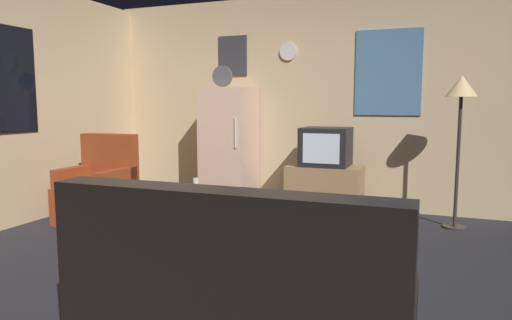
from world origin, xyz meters
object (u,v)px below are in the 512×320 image
object	(u,v)px
crt_tv	(326,147)
book_stack	(375,219)
fridge	(229,147)
standing_lamp	(461,98)
mug_ceramic_tan	(164,195)
mug_ceramic_white	(167,191)
wine_glass	(196,186)
coffee_table	(184,221)
armchair	(99,191)
couch	(239,299)
tv_stand	(325,191)
remote_control	(198,194)

from	to	relation	value
crt_tv	book_stack	size ratio (longest dim) A/B	2.70
fridge	standing_lamp	size ratio (longest dim) A/B	1.11
mug_ceramic_tan	mug_ceramic_white	bearing A→B (deg)	112.59
standing_lamp	wine_glass	xyz separation A→B (m)	(-2.27, -1.47, -0.81)
crt_tv	coffee_table	bearing A→B (deg)	-120.05
armchair	couch	xyz separation A→B (m)	(2.57, -2.05, -0.03)
tv_stand	mug_ceramic_white	world-z (taller)	tv_stand
standing_lamp	mug_ceramic_tan	xyz separation A→B (m)	(-2.41, -1.79, -0.84)
mug_ceramic_tan	standing_lamp	bearing A→B (deg)	36.65
fridge	standing_lamp	bearing A→B (deg)	-4.25
couch	crt_tv	bearing A→B (deg)	94.72
tv_stand	crt_tv	world-z (taller)	crt_tv
standing_lamp	mug_ceramic_white	xyz separation A→B (m)	(-2.47, -1.64, -0.84)
standing_lamp	armchair	xyz separation A→B (m)	(-3.70, -1.09, -1.02)
mug_ceramic_white	couch	bearing A→B (deg)	-48.11
tv_stand	coffee_table	bearing A→B (deg)	-119.93
remote_control	book_stack	size ratio (longest dim) A/B	0.75
tv_stand	mug_ceramic_tan	xyz separation A→B (m)	(-1.01, -1.83, 0.22)
standing_lamp	fridge	bearing A→B (deg)	175.75
tv_stand	wine_glass	world-z (taller)	wine_glass
wine_glass	book_stack	world-z (taller)	wine_glass
fridge	wine_glass	bearing A→B (deg)	-75.98
tv_stand	remote_control	distance (m)	1.76
coffee_table	tv_stand	bearing A→B (deg)	60.07
standing_lamp	mug_ceramic_tan	distance (m)	3.12
tv_stand	coffee_table	xyz separation A→B (m)	(-0.94, -1.63, -0.06)
standing_lamp	remote_control	distance (m)	2.83
crt_tv	standing_lamp	world-z (taller)	standing_lamp
remote_control	tv_stand	bearing A→B (deg)	43.48
wine_glass	mug_ceramic_tan	bearing A→B (deg)	-112.96
coffee_table	mug_ceramic_white	size ratio (longest dim) A/B	8.00
tv_stand	couch	world-z (taller)	couch
armchair	couch	distance (m)	3.28
mug_ceramic_tan	book_stack	distance (m)	2.39
standing_lamp	couch	bearing A→B (deg)	-109.87
remote_control	wine_glass	bearing A→B (deg)	120.19
fridge	mug_ceramic_tan	xyz separation A→B (m)	(0.28, -1.99, -0.24)
armchair	book_stack	size ratio (longest dim) A/B	4.80
crt_tv	couch	bearing A→B (deg)	-85.28
standing_lamp	tv_stand	bearing A→B (deg)	178.64
wine_glass	couch	size ratio (longest dim) A/B	0.09
coffee_table	remote_control	xyz separation A→B (m)	(0.11, 0.09, 0.25)
fridge	standing_lamp	xyz separation A→B (m)	(2.69, -0.20, 0.60)
fridge	wine_glass	size ratio (longest dim) A/B	11.80
crt_tv	wine_glass	bearing A→B (deg)	-120.31
crt_tv	mug_ceramic_white	distance (m)	2.02
mug_ceramic_white	coffee_table	bearing A→B (deg)	20.23
mug_ceramic_tan	fridge	bearing A→B (deg)	97.97
mug_ceramic_tan	book_stack	world-z (taller)	mug_ceramic_tan
crt_tv	coffee_table	xyz separation A→B (m)	(-0.94, -1.63, -0.57)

